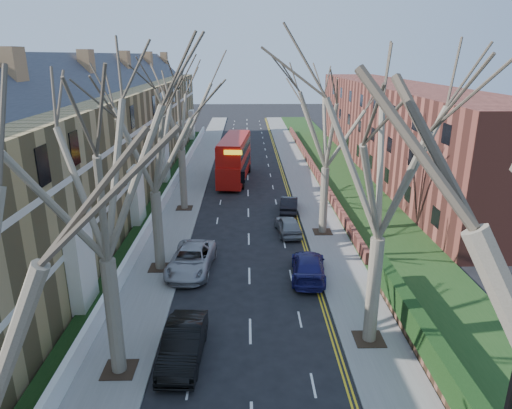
{
  "coord_description": "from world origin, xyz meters",
  "views": [
    {
      "loc": [
        -0.13,
        -10.67,
        13.13
      ],
      "look_at": [
        0.52,
        19.93,
        3.07
      ],
      "focal_mm": 32.0,
      "sensor_mm": 36.0,
      "label": 1
    }
  ],
  "objects": [
    {
      "name": "car_right_near",
      "position": [
        3.64,
        14.74,
        0.73
      ],
      "size": [
        2.55,
        5.2,
        1.46
      ],
      "primitive_type": "imported",
      "rotation": [
        0.0,
        0.0,
        3.04
      ],
      "color": "navy",
      "rests_on": "ground"
    },
    {
      "name": "tree_left_far",
      "position": [
        -5.7,
        16.0,
        9.24
      ],
      "size": [
        10.15,
        10.15,
        14.22
      ],
      "color": "#6C604D",
      "rests_on": "ground"
    },
    {
      "name": "grass_verge_right",
      "position": [
        10.5,
        39.0,
        0.15
      ],
      "size": [
        6.0,
        102.0,
        0.06
      ],
      "color": "#1B3A15",
      "rests_on": "ground"
    },
    {
      "name": "front_wall_left",
      "position": [
        -7.65,
        31.0,
        0.62
      ],
      "size": [
        0.3,
        78.0,
        1.0
      ],
      "color": "white",
      "rests_on": "ground"
    },
    {
      "name": "car_left_mid",
      "position": [
        -3.03,
        6.86,
        0.79
      ],
      "size": [
        1.88,
        4.88,
        1.58
      ],
      "primitive_type": "imported",
      "rotation": [
        0.0,
        0.0,
        -0.04
      ],
      "color": "black",
      "rests_on": "ground"
    },
    {
      "name": "tree_left_mid",
      "position": [
        -5.7,
        6.0,
        9.56
      ],
      "size": [
        10.5,
        10.5,
        14.71
      ],
      "color": "#6C604D",
      "rests_on": "ground"
    },
    {
      "name": "tree_left_dist",
      "position": [
        -5.7,
        28.0,
        9.56
      ],
      "size": [
        10.5,
        10.5,
        14.71
      ],
      "color": "#6C604D",
      "rests_on": "ground"
    },
    {
      "name": "tree_right_mid",
      "position": [
        5.7,
        8.0,
        9.56
      ],
      "size": [
        10.5,
        10.5,
        14.71
      ],
      "color": "#6C604D",
      "rests_on": "ground"
    },
    {
      "name": "car_right_far",
      "position": [
        3.59,
        27.24,
        0.68
      ],
      "size": [
        1.95,
        4.3,
        1.37
      ],
      "primitive_type": "imported",
      "rotation": [
        0.0,
        0.0,
        3.02
      ],
      "color": "black",
      "rests_on": "ground"
    },
    {
      "name": "car_right_mid",
      "position": [
        3.03,
        22.0,
        0.7
      ],
      "size": [
        2.06,
        4.27,
        1.41
      ],
      "primitive_type": "imported",
      "rotation": [
        0.0,
        0.0,
        3.24
      ],
      "color": "gray",
      "rests_on": "ground"
    },
    {
      "name": "tree_right_far",
      "position": [
        5.7,
        22.0,
        9.24
      ],
      "size": [
        10.15,
        10.15,
        14.22
      ],
      "color": "#6C604D",
      "rests_on": "ground"
    },
    {
      "name": "terrace_left",
      "position": [
        -13.65,
        31.0,
        5.53
      ],
      "size": [
        9.7,
        78.0,
        13.6
      ],
      "color": "#947D4B",
      "rests_on": "ground"
    },
    {
      "name": "flats_right",
      "position": [
        17.46,
        43.0,
        4.98
      ],
      "size": [
        13.97,
        54.0,
        10.0
      ],
      "color": "brown",
      "rests_on": "ground"
    },
    {
      "name": "pavement_left",
      "position": [
        -6.0,
        39.0,
        0.06
      ],
      "size": [
        3.0,
        102.0,
        0.12
      ],
      "primitive_type": "cube",
      "color": "slate",
      "rests_on": "ground"
    },
    {
      "name": "pavement_right",
      "position": [
        6.0,
        39.0,
        0.06
      ],
      "size": [
        3.0,
        102.0,
        0.12
      ],
      "primitive_type": "cube",
      "color": "slate",
      "rests_on": "ground"
    },
    {
      "name": "double_decker_bus",
      "position": [
        -1.43,
        38.0,
        2.28
      ],
      "size": [
        3.59,
        11.26,
        4.63
      ],
      "rotation": [
        0.0,
        0.0,
        3.04
      ],
      "color": "#A0100B",
      "rests_on": "ground"
    },
    {
      "name": "car_left_far",
      "position": [
        -3.68,
        15.77,
        0.78
      ],
      "size": [
        3.06,
        5.79,
        1.55
      ],
      "primitive_type": "imported",
      "rotation": [
        0.0,
        0.0,
        -0.09
      ],
      "color": "#9C9CA1",
      "rests_on": "ground"
    }
  ]
}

